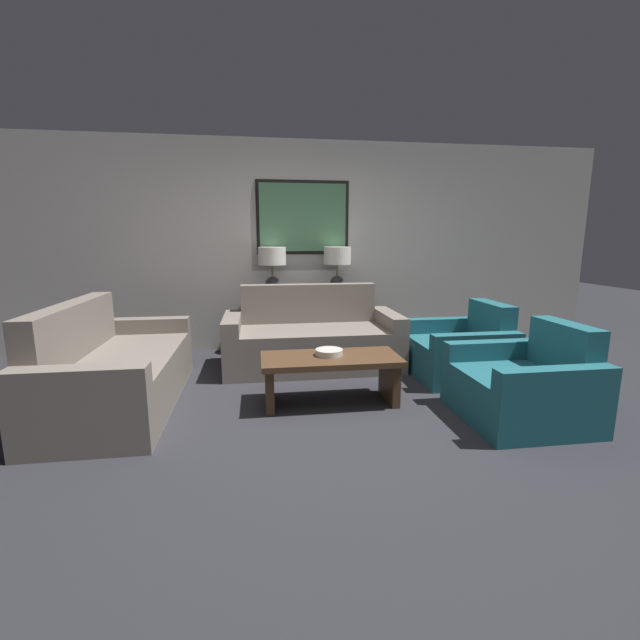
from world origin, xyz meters
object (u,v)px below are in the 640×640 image
console_table (305,322)px  coffee_table (331,369)px  couch_by_back_wall (312,340)px  couch_by_side (115,372)px  table_lamp_right (337,262)px  armchair_near_camera (524,387)px  table_lamp_left (272,262)px  armchair_near_back_wall (460,352)px  decorative_bowl (329,352)px

console_table → coffee_table: console_table is taller
couch_by_back_wall → couch_by_side: size_ratio=1.00×
console_table → table_lamp_right: table_lamp_right is taller
table_lamp_right → armchair_near_camera: size_ratio=0.60×
table_lamp_right → couch_by_side: bearing=-145.1°
coffee_table → couch_by_side: bearing=173.2°
table_lamp_left → table_lamp_right: size_ratio=1.00×
table_lamp_left → coffee_table: size_ratio=0.47×
armchair_near_back_wall → table_lamp_left: bearing=147.2°
coffee_table → armchair_near_back_wall: size_ratio=1.28×
armchair_near_back_wall → decorative_bowl: bearing=-160.8°
table_lamp_left → couch_by_back_wall: bearing=-58.0°
table_lamp_left → coffee_table: bearing=-76.5°
couch_by_back_wall → coffee_table: 1.13m
couch_by_side → armchair_near_camera: size_ratio=2.06×
couch_by_back_wall → armchair_near_back_wall: (1.51, -0.58, -0.04)m
console_table → table_lamp_left: bearing=180.0°
console_table → couch_by_side: couch_by_side is taller
decorative_bowl → armchair_near_camera: armchair_near_camera is taller
couch_by_back_wall → decorative_bowl: couch_by_back_wall is taller
couch_by_side → console_table: bearing=40.5°
armchair_near_camera → console_table: bearing=122.8°
couch_by_back_wall → armchair_near_camera: size_ratio=2.06×
couch_by_side → armchair_near_back_wall: 3.36m
table_lamp_left → decorative_bowl: 1.93m
console_table → table_lamp_right: (0.41, 0.00, 0.77)m
table_lamp_right → armchair_near_camera: bearing=-64.9°
coffee_table → console_table: bearing=90.6°
table_lamp_left → coffee_table: table_lamp_left is taller
armchair_near_back_wall → armchair_near_camera: size_ratio=1.00×
couch_by_side → coffee_table: 1.87m
decorative_bowl → armchair_near_back_wall: 1.59m
table_lamp_left → table_lamp_right: bearing=0.0°
table_lamp_right → couch_by_side: size_ratio=0.29×
armchair_near_back_wall → table_lamp_right: bearing=131.7°
table_lamp_right → decorative_bowl: (-0.40, -1.75, -0.69)m
table_lamp_left → couch_by_back_wall: table_lamp_left is taller
console_table → armchair_near_back_wall: (1.51, -1.23, -0.12)m
decorative_bowl → armchair_near_camera: 1.62m
couch_by_back_wall → decorative_bowl: bearing=-89.4°
table_lamp_right → console_table: bearing=180.0°
couch_by_back_wall → decorative_bowl: 1.11m
table_lamp_right → couch_by_side: 2.87m
table_lamp_left → couch_by_back_wall: 1.15m
coffee_table → decorative_bowl: (-0.01, 0.03, 0.14)m
table_lamp_right → couch_by_back_wall: bearing=-122.0°
table_lamp_left → armchair_near_back_wall: bearing=-32.8°
console_table → armchair_near_camera: size_ratio=1.33×
table_lamp_left → table_lamp_right: (0.82, 0.00, 0.00)m
armchair_near_back_wall → couch_by_side: bearing=-174.3°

